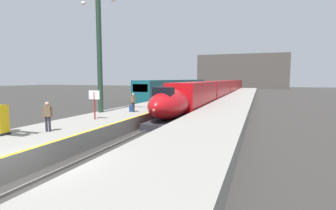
{
  "coord_description": "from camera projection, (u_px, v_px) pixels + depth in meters",
  "views": [
    {
      "loc": [
        7.36,
        -7.02,
        4.01
      ],
      "look_at": [
        0.07,
        13.42,
        1.8
      ],
      "focal_mm": 27.56,
      "sensor_mm": 36.0,
      "label": 1
    }
  ],
  "objects": [
    {
      "name": "ground_plane",
      "position": [
        44.0,
        189.0,
        9.45
      ],
      "size": [
        260.0,
        260.0,
        0.0
      ],
      "primitive_type": "plane",
      "color": "#33302D"
    },
    {
      "name": "station_column_mid",
      "position": [
        99.0,
        41.0,
        22.28
      ],
      "size": [
        4.0,
        0.68,
        10.48
      ],
      "color": "#1E3828",
      "rests_on": "platform_left"
    },
    {
      "name": "departure_info_board",
      "position": [
        94.0,
        99.0,
        18.73
      ],
      "size": [
        0.9,
        0.1,
        2.12
      ],
      "color": "maroon",
      "rests_on": "platform_left"
    },
    {
      "name": "platform_right",
      "position": [
        230.0,
        108.0,
        31.23
      ],
      "size": [
        4.8,
        110.0,
        1.05
      ],
      "primitive_type": "cube",
      "color": "gray",
      "rests_on": "ground"
    },
    {
      "name": "terminus_back_wall",
      "position": [
        241.0,
        71.0,
        104.31
      ],
      "size": [
        36.0,
        2.0,
        14.0
      ],
      "primitive_type": "cube",
      "color": "#4C4742",
      "rests_on": "ground"
    },
    {
      "name": "rolling_suitcase",
      "position": [
        132.0,
        108.0,
        23.2
      ],
      "size": [
        0.4,
        0.22,
        0.98
      ],
      "color": "navy",
      "rests_on": "platform_left"
    },
    {
      "name": "passenger_mid_platform",
      "position": [
        48.0,
        114.0,
        14.43
      ],
      "size": [
        0.52,
        0.37,
        1.69
      ],
      "color": "#23232D",
      "rests_on": "platform_left"
    },
    {
      "name": "passenger_near_edge",
      "position": [
        133.0,
        101.0,
        22.98
      ],
      "size": [
        0.54,
        0.34,
        1.69
      ],
      "color": "#23232D",
      "rests_on": "platform_left"
    },
    {
      "name": "rail_secondary_right",
      "position": [
        153.0,
        106.0,
        37.66
      ],
      "size": [
        0.08,
        110.0,
        0.12
      ],
      "primitive_type": "cube",
      "color": "slate",
      "rests_on": "ground"
    },
    {
      "name": "rail_secondary_left",
      "position": [
        143.0,
        106.0,
        38.17
      ],
      "size": [
        0.08,
        110.0,
        0.12
      ],
      "primitive_type": "cube",
      "color": "slate",
      "rests_on": "ground"
    },
    {
      "name": "highspeed_train_main",
      "position": [
        223.0,
        89.0,
        53.81
      ],
      "size": [
        2.92,
        75.86,
        3.6
      ],
      "color": "#B20F14",
      "rests_on": "ground"
    },
    {
      "name": "rail_main_right",
      "position": [
        208.0,
        108.0,
        34.96
      ],
      "size": [
        0.08,
        110.0,
        0.12
      ],
      "primitive_type": "cube",
      "color": "slate",
      "rests_on": "ground"
    },
    {
      "name": "regional_train_adjacent",
      "position": [
        179.0,
        88.0,
        52.32
      ],
      "size": [
        2.85,
        36.6,
        3.8
      ],
      "color": "#145660",
      "rests_on": "ground"
    },
    {
      "name": "ticket_machine_yellow",
      "position": [
        0.0,
        121.0,
        13.62
      ],
      "size": [
        0.76,
        0.62,
        1.6
      ],
      "color": "yellow",
      "rests_on": "platform_left"
    },
    {
      "name": "platform_left_safety_stripe",
      "position": [
        184.0,
        102.0,
        33.12
      ],
      "size": [
        0.2,
        107.8,
        0.01
      ],
      "primitive_type": "cube",
      "color": "yellow",
      "rests_on": "platform_left"
    },
    {
      "name": "platform_left",
      "position": [
        167.0,
        105.0,
        33.94
      ],
      "size": [
        4.8,
        110.0,
        1.05
      ],
      "primitive_type": "cube",
      "color": "gray",
      "rests_on": "ground"
    },
    {
      "name": "rail_main_left",
      "position": [
        197.0,
        108.0,
        35.46
      ],
      "size": [
        0.08,
        110.0,
        0.12
      ],
      "primitive_type": "cube",
      "color": "slate",
      "rests_on": "ground"
    }
  ]
}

